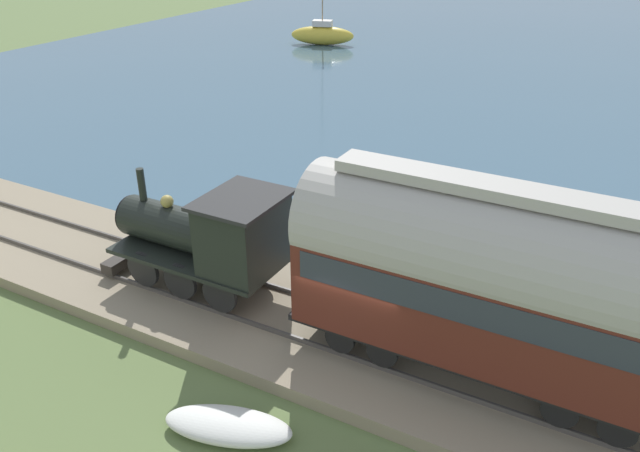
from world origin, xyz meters
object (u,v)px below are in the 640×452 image
object	(u,v)px
steam_locomotive	(210,234)
rowboat_mid_harbor	(623,216)
beached_dinghy	(228,426)
passenger_coach	(489,277)
rowboat_near_shore	(472,260)
sailboat_yellow	(322,34)

from	to	relation	value
steam_locomotive	rowboat_mid_harbor	world-z (taller)	steam_locomotive
rowboat_mid_harbor	beached_dinghy	size ratio (longest dim) A/B	0.77
passenger_coach	beached_dinghy	size ratio (longest dim) A/B	2.91
beached_dinghy	steam_locomotive	bearing A→B (deg)	39.88
steam_locomotive	passenger_coach	xyz separation A→B (m)	(0.00, -7.43, 0.86)
rowboat_near_shore	sailboat_yellow	bearing A→B (deg)	25.99
steam_locomotive	rowboat_near_shore	distance (m)	8.12
rowboat_near_shore	rowboat_mid_harbor	bearing A→B (deg)	-43.47
passenger_coach	rowboat_near_shore	size ratio (longest dim) A/B	2.85
steam_locomotive	sailboat_yellow	xyz separation A→B (m)	(34.11, 14.99, -1.34)
steam_locomotive	rowboat_near_shore	size ratio (longest dim) A/B	1.76
passenger_coach	rowboat_mid_harbor	distance (m)	11.62
rowboat_mid_harbor	beached_dinghy	distance (m)	16.27
sailboat_yellow	rowboat_near_shore	size ratio (longest dim) A/B	2.87
steam_locomotive	sailboat_yellow	distance (m)	37.28
steam_locomotive	beached_dinghy	xyz separation A→B (m)	(-3.93, -3.28, -1.93)
steam_locomotive	sailboat_yellow	size ratio (longest dim) A/B	0.61
rowboat_mid_harbor	beached_dinghy	bearing A→B (deg)	-149.89
steam_locomotive	passenger_coach	world-z (taller)	passenger_coach
sailboat_yellow	steam_locomotive	bearing A→B (deg)	-174.22
steam_locomotive	rowboat_mid_harbor	xyz separation A→B (m)	(11.05, -9.64, -1.95)
sailboat_yellow	rowboat_mid_harbor	distance (m)	33.74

